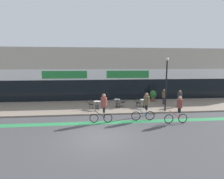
{
  "coord_description": "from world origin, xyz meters",
  "views": [
    {
      "loc": [
        -0.22,
        -9.92,
        4.35
      ],
      "look_at": [
        1.34,
        6.05,
        1.96
      ],
      "focal_mm": 28.0,
      "sensor_mm": 36.0,
      "label": 1
    }
  ],
  "objects_px": {
    "cafe_chair_0_side": "(90,104)",
    "cyclist_0": "(146,105)",
    "bistro_table_0": "(97,103)",
    "lamp_post": "(166,81)",
    "cafe_chair_2_near": "(146,103)",
    "bistro_table_2": "(144,102)",
    "cafe_chair_1_near": "(118,103)",
    "pedestrian_near_end": "(180,97)",
    "cafe_chair_0_near": "(97,105)",
    "pedestrian_far_end": "(164,95)",
    "cafe_chair_2_side": "(138,102)",
    "cyclist_1": "(103,106)",
    "cafe_chair_1_side": "(123,101)",
    "cyclist_2": "(179,108)",
    "bistro_table_1": "(117,101)",
    "planter_pot": "(153,95)"
  },
  "relations": [
    {
      "from": "cafe_chair_0_side",
      "to": "cyclist_0",
      "type": "height_order",
      "value": "cyclist_0"
    },
    {
      "from": "bistro_table_0",
      "to": "lamp_post",
      "type": "distance_m",
      "value": 6.61
    },
    {
      "from": "cafe_chair_2_near",
      "to": "bistro_table_2",
      "type": "bearing_deg",
      "value": 2.97
    },
    {
      "from": "cafe_chair_0_side",
      "to": "cafe_chair_1_near",
      "type": "height_order",
      "value": "same"
    },
    {
      "from": "cyclist_0",
      "to": "pedestrian_near_end",
      "type": "relative_size",
      "value": 1.31
    },
    {
      "from": "cafe_chair_0_near",
      "to": "lamp_post",
      "type": "xyz_separation_m",
      "value": [
        6.08,
        -0.71,
        2.24
      ]
    },
    {
      "from": "cafe_chair_1_near",
      "to": "cyclist_0",
      "type": "relative_size",
      "value": 0.42
    },
    {
      "from": "cafe_chair_0_near",
      "to": "lamp_post",
      "type": "height_order",
      "value": "lamp_post"
    },
    {
      "from": "bistro_table_2",
      "to": "pedestrian_far_end",
      "type": "bearing_deg",
      "value": 22.95
    },
    {
      "from": "cafe_chair_2_side",
      "to": "pedestrian_far_end",
      "type": "height_order",
      "value": "pedestrian_far_end"
    },
    {
      "from": "cyclist_1",
      "to": "pedestrian_near_end",
      "type": "height_order",
      "value": "cyclist_1"
    },
    {
      "from": "cafe_chair_1_side",
      "to": "cyclist_2",
      "type": "distance_m",
      "value": 5.88
    },
    {
      "from": "cyclist_0",
      "to": "cafe_chair_1_near",
      "type": "bearing_deg",
      "value": -61.69
    },
    {
      "from": "cyclist_1",
      "to": "pedestrian_near_end",
      "type": "xyz_separation_m",
      "value": [
        7.7,
        3.62,
        -0.2
      ]
    },
    {
      "from": "cyclist_0",
      "to": "lamp_post",
      "type": "bearing_deg",
      "value": -138.43
    },
    {
      "from": "cafe_chair_0_side",
      "to": "cyclist_1",
      "type": "xyz_separation_m",
      "value": [
        1.04,
        -3.56,
        0.65
      ]
    },
    {
      "from": "cafe_chair_0_side",
      "to": "cafe_chair_2_side",
      "type": "distance_m",
      "value": 4.56
    },
    {
      "from": "cafe_chair_2_side",
      "to": "lamp_post",
      "type": "distance_m",
      "value": 3.47
    },
    {
      "from": "cafe_chair_0_near",
      "to": "cyclist_1",
      "type": "distance_m",
      "value": 3.03
    },
    {
      "from": "cafe_chair_0_near",
      "to": "cafe_chair_1_side",
      "type": "height_order",
      "value": "same"
    },
    {
      "from": "bistro_table_2",
      "to": "cafe_chair_2_near",
      "type": "height_order",
      "value": "cafe_chair_2_near"
    },
    {
      "from": "cafe_chair_0_side",
      "to": "cafe_chair_2_near",
      "type": "height_order",
      "value": "same"
    },
    {
      "from": "cyclist_0",
      "to": "cyclist_1",
      "type": "relative_size",
      "value": 0.99
    },
    {
      "from": "cafe_chair_0_side",
      "to": "pedestrian_far_end",
      "type": "distance_m",
      "value": 7.73
    },
    {
      "from": "cafe_chair_0_side",
      "to": "pedestrian_near_end",
      "type": "xyz_separation_m",
      "value": [
        8.73,
        0.06,
        0.46
      ]
    },
    {
      "from": "bistro_table_2",
      "to": "cafe_chair_0_near",
      "type": "relative_size",
      "value": 0.84
    },
    {
      "from": "cyclist_0",
      "to": "pedestrian_near_end",
      "type": "xyz_separation_m",
      "value": [
        4.45,
        3.42,
        -0.14
      ]
    },
    {
      "from": "bistro_table_1",
      "to": "pedestrian_far_end",
      "type": "relative_size",
      "value": 0.48
    },
    {
      "from": "bistro_table_1",
      "to": "cafe_chair_1_side",
      "type": "relative_size",
      "value": 0.85
    },
    {
      "from": "cafe_chair_0_side",
      "to": "pedestrian_near_end",
      "type": "distance_m",
      "value": 8.75
    },
    {
      "from": "cafe_chair_1_near",
      "to": "cafe_chair_2_near",
      "type": "distance_m",
      "value": 2.61
    },
    {
      "from": "bistro_table_1",
      "to": "bistro_table_2",
      "type": "relative_size",
      "value": 1.01
    },
    {
      "from": "cyclist_1",
      "to": "cafe_chair_0_side",
      "type": "bearing_deg",
      "value": -69.52
    },
    {
      "from": "bistro_table_1",
      "to": "cyclist_2",
      "type": "bearing_deg",
      "value": -51.25
    },
    {
      "from": "cafe_chair_2_near",
      "to": "cyclist_2",
      "type": "height_order",
      "value": "cyclist_2"
    },
    {
      "from": "cafe_chair_0_near",
      "to": "cafe_chair_2_near",
      "type": "distance_m",
      "value": 4.56
    },
    {
      "from": "cafe_chair_2_near",
      "to": "cyclist_1",
      "type": "xyz_separation_m",
      "value": [
        -4.14,
        -3.15,
        0.65
      ]
    },
    {
      "from": "cyclist_2",
      "to": "cafe_chair_0_side",
      "type": "bearing_deg",
      "value": -33.41
    },
    {
      "from": "planter_pot",
      "to": "cafe_chair_1_near",
      "type": "bearing_deg",
      "value": -147.65
    },
    {
      "from": "bistro_table_2",
      "to": "cafe_chair_0_side",
      "type": "height_order",
      "value": "cafe_chair_0_side"
    },
    {
      "from": "bistro_table_0",
      "to": "bistro_table_2",
      "type": "bearing_deg",
      "value": 2.78
    },
    {
      "from": "cafe_chair_2_near",
      "to": "cafe_chair_2_side",
      "type": "height_order",
      "value": "same"
    },
    {
      "from": "bistro_table_0",
      "to": "cafe_chair_2_near",
      "type": "xyz_separation_m",
      "value": [
        4.55,
        -0.4,
        -0.0
      ]
    },
    {
      "from": "cafe_chair_1_side",
      "to": "cyclist_1",
      "type": "xyz_separation_m",
      "value": [
        -2.18,
        -4.19,
        0.65
      ]
    },
    {
      "from": "cafe_chair_0_side",
      "to": "cyclist_1",
      "type": "relative_size",
      "value": 0.42
    },
    {
      "from": "lamp_post",
      "to": "cyclist_0",
      "type": "xyz_separation_m",
      "value": [
        -2.42,
        -2.02,
        -1.64
      ]
    },
    {
      "from": "bistro_table_0",
      "to": "cafe_chair_0_near",
      "type": "bearing_deg",
      "value": -90.41
    },
    {
      "from": "cafe_chair_1_near",
      "to": "cyclist_2",
      "type": "xyz_separation_m",
      "value": [
        3.9,
        -4.24,
        0.5
      ]
    },
    {
      "from": "bistro_table_2",
      "to": "cyclist_0",
      "type": "height_order",
      "value": "cyclist_0"
    },
    {
      "from": "bistro_table_0",
      "to": "cafe_chair_0_side",
      "type": "relative_size",
      "value": 0.81
    }
  ]
}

